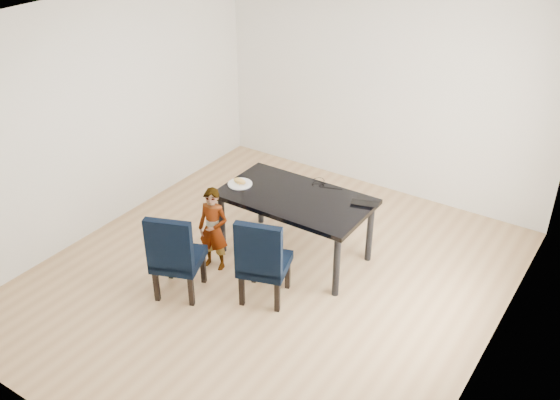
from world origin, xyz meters
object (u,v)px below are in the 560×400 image
Objects in this scene: dining_table at (295,226)px; laptop at (365,202)px; plate at (240,184)px; chair_left at (178,252)px; child at (213,229)px; chair_right at (265,257)px.

dining_table is 5.50× the size of laptop.
dining_table is at bearing 9.40° from plate.
child is at bearing 66.45° from chair_left.
dining_table is 5.96× the size of plate.
chair_left is 1.99m from laptop.
plate is at bearing 69.72° from chair_left.
plate is at bearing 84.81° from child.
chair_left is 3.29× the size of laptop.
child reaches higher than dining_table.
child is at bearing -133.20° from dining_table.
plate is (-0.65, -0.11, 0.38)m from dining_table.
chair_left is 1.11m from plate.
laptop is (0.68, 0.29, 0.39)m from dining_table.
chair_right reaches higher than laptop.
chair_left is 1.02× the size of child.
laptop reaches higher than plate.
child is (-0.75, 0.13, -0.01)m from chair_right.
chair_right is at bearing -40.33° from plate.
chair_right is at bearing -80.01° from dining_table.
chair_right reaches higher than chair_left.
laptop is at bearing 16.46° from plate.
chair_right is at bearing 48.18° from laptop.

